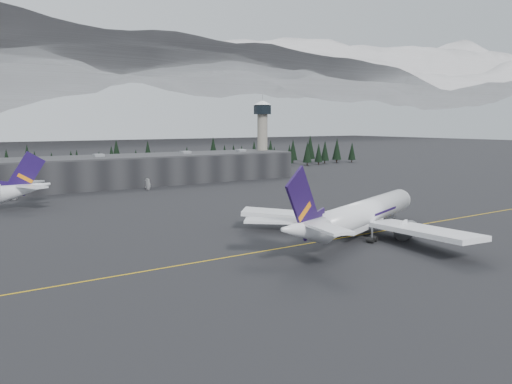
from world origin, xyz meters
TOP-DOWN VIEW (x-y plane):
  - ground at (0.00, 0.00)m, footprint 1400.00×1400.00m
  - taxiline at (0.00, -2.00)m, footprint 400.00×0.40m
  - terminal at (0.00, 125.00)m, footprint 160.00×30.00m
  - control_tower at (75.00, 128.00)m, footprint 10.00×10.00m
  - treeline at (0.00, 162.00)m, footprint 360.00×20.00m
  - jet_main at (11.87, -4.20)m, footprint 61.49×54.88m
  - gse_vehicle_a at (-46.21, 102.84)m, footprint 3.79×5.34m
  - gse_vehicle_b at (2.96, 103.02)m, footprint 5.01×3.19m

SIDE VIEW (x-z plane):
  - ground at x=0.00m, z-range 0.00..0.00m
  - taxiline at x=0.00m, z-range 0.00..0.02m
  - gse_vehicle_a at x=-46.21m, z-range 0.00..1.35m
  - gse_vehicle_b at x=2.96m, z-range 0.00..1.59m
  - jet_main at x=11.87m, z-range -4.09..14.66m
  - terminal at x=0.00m, z-range 0.00..12.60m
  - treeline at x=0.00m, z-range 0.00..15.00m
  - control_tower at x=75.00m, z-range 4.56..42.26m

